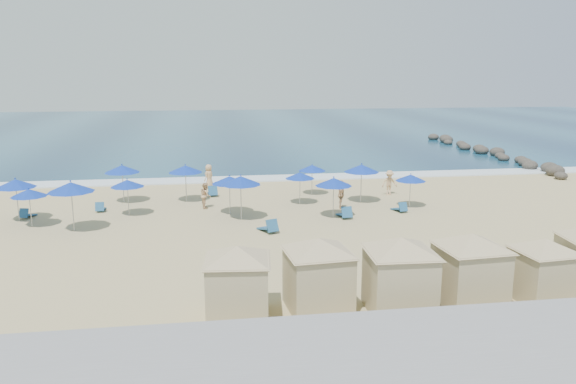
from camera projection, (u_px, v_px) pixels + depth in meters
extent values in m
plane|color=tan|center=(285.00, 236.00, 28.68)|extent=(160.00, 160.00, 0.00)
cube|color=#0E3250|center=(232.00, 129.00, 81.85)|extent=(160.00, 80.00, 0.06)
cube|color=white|center=(257.00, 179.00, 43.66)|extent=(160.00, 2.50, 0.08)
cube|color=gray|center=(350.00, 347.00, 16.00)|extent=(160.00, 2.20, 1.10)
cube|color=gray|center=(383.00, 384.00, 12.97)|extent=(160.00, 4.00, 0.12)
ellipsoid|color=#2C2825|center=(561.00, 176.00, 43.59)|extent=(1.00, 1.00, 0.65)
ellipsoid|color=#2C2825|center=(555.00, 171.00, 45.08)|extent=(1.48, 1.48, 0.96)
ellipsoid|color=#2C2825|center=(549.00, 168.00, 46.60)|extent=(1.40, 1.40, 0.91)
ellipsoid|color=#2C2825|center=(530.00, 165.00, 47.94)|extent=(1.32, 1.32, 0.86)
ellipsoid|color=#2C2825|center=(525.00, 163.00, 49.46)|extent=(1.24, 1.24, 0.81)
ellipsoid|color=#2C2825|center=(521.00, 160.00, 50.99)|extent=(1.16, 1.16, 0.75)
ellipsoid|color=#2C2825|center=(504.00, 158.00, 52.32)|extent=(1.08, 1.08, 0.70)
ellipsoid|color=#2C2825|center=(500.00, 156.00, 53.84)|extent=(1.00, 1.00, 0.65)
ellipsoid|color=#2C2825|center=(497.00, 152.00, 55.34)|extent=(1.48, 1.48, 0.96)
ellipsoid|color=#2C2825|center=(482.00, 150.00, 56.67)|extent=(1.40, 1.40, 0.91)
ellipsoid|color=#2C2825|center=(479.00, 149.00, 58.19)|extent=(1.32, 1.32, 0.86)
ellipsoid|color=#2C2825|center=(465.00, 147.00, 59.53)|extent=(1.24, 1.24, 0.81)
ellipsoid|color=#2C2825|center=(463.00, 145.00, 61.05)|extent=(1.16, 1.16, 0.75)
ellipsoid|color=#2C2825|center=(461.00, 144.00, 62.58)|extent=(1.08, 1.08, 0.70)
ellipsoid|color=#2C2825|center=(448.00, 142.00, 63.91)|extent=(1.00, 1.00, 0.65)
ellipsoid|color=#2C2825|center=(447.00, 140.00, 65.40)|extent=(1.48, 1.48, 0.96)
ellipsoid|color=#2C2825|center=(445.00, 138.00, 66.92)|extent=(1.40, 1.40, 0.91)
ellipsoid|color=#2C2825|center=(433.00, 137.00, 68.26)|extent=(1.32, 1.32, 0.86)
cube|color=black|center=(310.00, 260.00, 23.70)|extent=(1.02, 1.02, 0.85)
cube|color=tan|center=(238.00, 289.00, 19.01)|extent=(2.22, 2.22, 2.03)
cube|color=tan|center=(237.00, 260.00, 18.80)|extent=(2.33, 2.33, 0.08)
pyramid|color=tan|center=(237.00, 246.00, 18.69)|extent=(4.44, 4.44, 0.51)
cube|color=tan|center=(318.00, 281.00, 19.64)|extent=(2.27, 2.27, 2.09)
cube|color=tan|center=(318.00, 252.00, 19.42)|extent=(2.38, 2.38, 0.08)
pyramid|color=tan|center=(319.00, 238.00, 19.31)|extent=(4.57, 4.57, 0.52)
cube|color=tan|center=(399.00, 282.00, 19.46)|extent=(2.24, 2.24, 2.16)
cube|color=tan|center=(401.00, 252.00, 19.24)|extent=(2.36, 2.36, 0.09)
pyramid|color=tan|center=(401.00, 237.00, 19.12)|extent=(4.72, 4.72, 0.54)
cube|color=tan|center=(470.00, 276.00, 20.14)|extent=(2.25, 2.25, 2.10)
cube|color=tan|center=(472.00, 248.00, 19.91)|extent=(2.36, 2.36, 0.08)
pyramid|color=tan|center=(473.00, 234.00, 19.80)|extent=(4.59, 4.59, 0.53)
cube|color=tan|center=(543.00, 276.00, 20.45)|extent=(2.05, 2.05, 1.88)
cube|color=tan|center=(545.00, 251.00, 20.25)|extent=(2.15, 2.15, 0.08)
pyramid|color=tan|center=(546.00, 239.00, 20.15)|extent=(4.10, 4.10, 0.47)
cylinder|color=#A5A8AD|center=(18.00, 204.00, 31.25)|extent=(0.05, 0.05, 1.98)
cone|color=#0E30A1|center=(16.00, 183.00, 31.00)|extent=(2.19, 2.19, 0.47)
sphere|color=#0E30A1|center=(15.00, 178.00, 30.94)|extent=(0.08, 0.08, 0.08)
cylinder|color=#A5A8AD|center=(73.00, 211.00, 29.30)|extent=(0.06, 0.06, 2.17)
cone|color=#0E30A1|center=(71.00, 187.00, 29.03)|extent=(2.40, 2.40, 0.51)
sphere|color=#0E30A1|center=(70.00, 181.00, 28.96)|extent=(0.09, 0.09, 0.09)
cylinder|color=#A5A8AD|center=(123.00, 187.00, 35.70)|extent=(0.05, 0.05, 2.00)
cone|color=#0E30A1|center=(122.00, 169.00, 35.45)|extent=(2.22, 2.22, 0.47)
sphere|color=#0E30A1|center=(122.00, 164.00, 35.39)|extent=(0.08, 0.08, 0.08)
cylinder|color=#A5A8AD|center=(128.00, 201.00, 32.53)|extent=(0.05, 0.05, 1.75)
cone|color=#0E30A1|center=(127.00, 183.00, 32.31)|extent=(1.93, 1.93, 0.41)
sphere|color=#0E30A1|center=(127.00, 179.00, 32.25)|extent=(0.07, 0.07, 0.07)
cylinder|color=#A5A8AD|center=(186.00, 187.00, 36.00)|extent=(0.05, 0.05, 1.95)
cone|color=#0E30A1|center=(185.00, 169.00, 35.76)|extent=(2.16, 2.16, 0.46)
sphere|color=#0E30A1|center=(185.00, 165.00, 35.70)|extent=(0.08, 0.08, 0.08)
cylinder|color=#A5A8AD|center=(230.00, 199.00, 32.81)|extent=(0.05, 0.05, 1.87)
cone|color=#0E30A1|center=(229.00, 180.00, 32.58)|extent=(2.07, 2.07, 0.44)
sphere|color=#0E30A1|center=(229.00, 175.00, 32.52)|extent=(0.08, 0.08, 0.08)
cylinder|color=#A5A8AD|center=(241.00, 202.00, 31.62)|extent=(0.05, 0.05, 2.07)
cone|color=#0E30A1|center=(241.00, 180.00, 31.36)|extent=(2.28, 2.28, 0.49)
sphere|color=#0E30A1|center=(241.00, 175.00, 31.30)|extent=(0.09, 0.09, 0.09)
cylinder|color=#A5A8AD|center=(300.00, 191.00, 35.36)|extent=(0.04, 0.04, 1.68)
cone|color=#0E30A1|center=(300.00, 175.00, 35.15)|extent=(1.86, 1.86, 0.40)
sphere|color=#0E30A1|center=(300.00, 172.00, 35.10)|extent=(0.07, 0.07, 0.07)
cylinder|color=#A5A8AD|center=(333.00, 201.00, 32.03)|extent=(0.05, 0.05, 1.92)
cone|color=#0E30A1|center=(334.00, 182.00, 31.79)|extent=(2.12, 2.12, 0.45)
sphere|color=#0E30A1|center=(334.00, 177.00, 31.73)|extent=(0.08, 0.08, 0.08)
cylinder|color=#A5A8AD|center=(312.00, 182.00, 38.06)|extent=(0.04, 0.04, 1.69)
cone|color=#0E30A1|center=(312.00, 168.00, 37.85)|extent=(1.87, 1.87, 0.40)
sphere|color=#0E30A1|center=(312.00, 164.00, 37.79)|extent=(0.07, 0.07, 0.07)
cylinder|color=#A5A8AD|center=(361.00, 187.00, 35.75)|extent=(0.05, 0.05, 2.03)
cone|color=#0E30A1|center=(362.00, 168.00, 35.49)|extent=(2.24, 2.24, 0.48)
sphere|color=#0E30A1|center=(362.00, 164.00, 35.43)|extent=(0.09, 0.09, 0.09)
cylinder|color=#A5A8AD|center=(410.00, 194.00, 34.52)|extent=(0.04, 0.04, 1.70)
cone|color=#0E30A1|center=(411.00, 178.00, 34.31)|extent=(1.88, 1.88, 0.40)
sphere|color=#0E30A1|center=(411.00, 174.00, 34.25)|extent=(0.07, 0.07, 0.07)
cylinder|color=#A5A8AD|center=(31.00, 211.00, 30.16)|extent=(0.05, 0.05, 1.72)
cone|color=#0E30A1|center=(29.00, 193.00, 29.94)|extent=(1.91, 1.91, 0.41)
sphere|color=#0E30A1|center=(28.00, 188.00, 29.89)|extent=(0.07, 0.07, 0.07)
cube|color=#235680|center=(28.00, 215.00, 32.25)|extent=(0.75, 1.18, 0.30)
cube|color=#235680|center=(24.00, 213.00, 31.76)|extent=(0.57, 0.41, 0.53)
cube|color=#235680|center=(101.00, 208.00, 33.78)|extent=(0.56, 1.10, 0.30)
cube|color=#235680|center=(100.00, 207.00, 33.30)|extent=(0.52, 0.32, 0.52)
cube|color=#235680|center=(212.00, 193.00, 37.98)|extent=(0.80, 1.38, 0.36)
cube|color=#235680|center=(213.00, 191.00, 37.41)|extent=(0.66, 0.45, 0.63)
cube|color=#235680|center=(267.00, 228.00, 29.44)|extent=(1.07, 1.46, 0.36)
cube|color=#235680|center=(272.00, 226.00, 28.91)|extent=(0.71, 0.57, 0.64)
cube|color=#235680|center=(344.00, 214.00, 32.30)|extent=(0.69, 1.32, 0.35)
cube|color=#235680|center=(347.00, 212.00, 31.73)|extent=(0.63, 0.39, 0.62)
cube|color=#235680|center=(399.00, 209.00, 33.69)|extent=(0.75, 1.20, 0.31)
cube|color=#235680|center=(403.00, 207.00, 33.21)|extent=(0.58, 0.41, 0.54)
imported|color=tan|center=(206.00, 195.00, 34.36)|extent=(0.68, 0.83, 1.58)
imported|color=tan|center=(341.00, 195.00, 34.14)|extent=(0.61, 1.09, 1.76)
imported|color=tan|center=(389.00, 183.00, 38.01)|extent=(1.13, 0.71, 1.68)
imported|color=tan|center=(209.00, 176.00, 40.21)|extent=(0.94, 1.00, 1.72)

